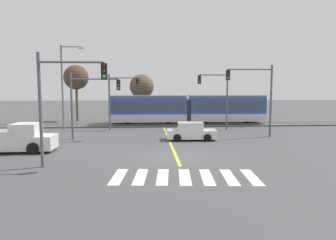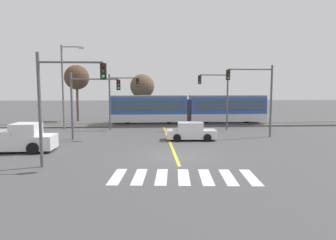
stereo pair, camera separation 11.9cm
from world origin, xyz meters
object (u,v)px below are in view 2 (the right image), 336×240
pickup_truck (16,140)px  street_lamp_west (65,82)px  traffic_light_mid_right (256,89)px  traffic_light_near_left (62,93)px  traffic_light_far_left (120,93)px  light_rail_tram (188,108)px  traffic_light_far_right (218,92)px  traffic_light_mid_left (89,96)px  bare_tree_far_west (77,78)px  bare_tree_west (142,87)px  sedan_crossing (191,132)px

pickup_truck → street_lamp_west: street_lamp_west is taller
traffic_light_mid_right → traffic_light_near_left: 17.36m
traffic_light_far_left → traffic_light_mid_right: size_ratio=0.92×
light_rail_tram → traffic_light_far_right: size_ratio=2.99×
traffic_light_mid_left → street_lamp_west: (-3.83, 6.66, 1.32)m
traffic_light_mid_left → street_lamp_west: bearing=119.9°
traffic_light_mid_right → bare_tree_far_west: bearing=142.3°
light_rail_tram → bare_tree_west: bare_tree_west is taller
bare_tree_far_west → sedan_crossing: bearing=-50.7°
light_rail_tram → street_lamp_west: size_ratio=2.06×
traffic_light_far_right → sedan_crossing: bearing=-120.8°
traffic_light_far_left → street_lamp_west: bearing=175.3°
bare_tree_far_west → bare_tree_west: size_ratio=1.20×
traffic_light_mid_right → traffic_light_far_right: bearing=115.8°
traffic_light_mid_right → street_lamp_west: street_lamp_west is taller
sedan_crossing → traffic_light_far_right: bearing=59.2°
traffic_light_far_left → bare_tree_far_west: (-6.61, 9.16, 1.98)m
traffic_light_mid_left → street_lamp_west: 7.79m
street_lamp_west → bare_tree_west: 11.10m
traffic_light_mid_left → traffic_light_mid_right: bearing=1.4°
traffic_light_far_left → traffic_light_far_right: traffic_light_far_right is taller
light_rail_tram → traffic_light_far_right: (2.59, -4.37, 2.03)m
pickup_truck → bare_tree_far_west: bearing=91.5°
sedan_crossing → pickup_truck: size_ratio=0.79×
traffic_light_mid_left → bare_tree_west: (4.24, 14.27, 0.90)m
traffic_light_far_right → pickup_truck: bearing=-148.1°
traffic_light_mid_left → bare_tree_west: size_ratio=0.91×
sedan_crossing → traffic_light_near_left: 12.33m
traffic_light_mid_right → traffic_light_mid_left: traffic_light_mid_right is taller
sedan_crossing → traffic_light_far_left: size_ratio=0.72×
bare_tree_far_west → traffic_light_far_left: bearing=-54.2°
pickup_truck → traffic_light_near_left: (4.44, -4.34, 3.29)m
traffic_light_mid_right → traffic_light_near_left: (-14.42, -9.66, -0.20)m
sedan_crossing → traffic_light_near_left: (-8.36, -8.40, 3.43)m
traffic_light_mid_right → traffic_light_near_left: size_ratio=1.03×
traffic_light_mid_left → traffic_light_near_left: size_ratio=0.91×
traffic_light_mid_left → bare_tree_far_west: bare_tree_far_west is taller
pickup_truck → traffic_light_mid_left: bearing=50.7°
pickup_truck → sedan_crossing: bearing=17.6°
traffic_light_far_left → traffic_light_near_left: size_ratio=0.94×
light_rail_tram → traffic_light_near_left: traffic_light_near_left is taller
light_rail_tram → street_lamp_west: (-13.64, -2.97, 3.07)m
street_lamp_west → traffic_light_far_left: bearing=-4.7°
sedan_crossing → traffic_light_far_right: (3.68, 6.18, 3.38)m
traffic_light_far_left → traffic_light_mid_left: bearing=-108.1°
traffic_light_far_right → bare_tree_far_west: 19.85m
pickup_truck → traffic_light_near_left: traffic_light_near_left is taller
pickup_truck → traffic_light_mid_left: traffic_light_mid_left is taller
traffic_light_near_left → traffic_light_far_right: bearing=50.4°
traffic_light_mid_right → street_lamp_west: (-18.61, 6.31, 0.79)m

